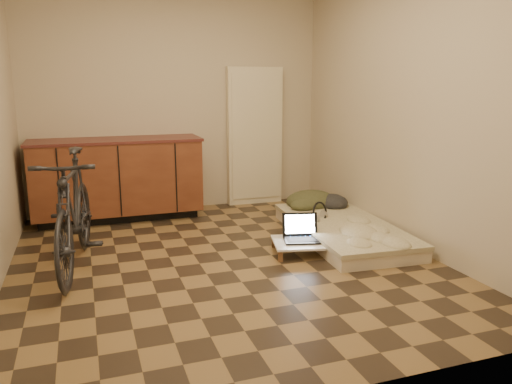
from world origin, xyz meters
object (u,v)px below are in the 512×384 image
object	(u,v)px
bicycle	(73,206)
laptop	(301,234)
futon	(343,230)
lap_desk	(311,242)

from	to	relation	value
bicycle	laptop	xyz separation A→B (m)	(1.93, -0.21, -0.38)
laptop	futon	bearing A→B (deg)	38.57
lap_desk	futon	bearing A→B (deg)	45.94
bicycle	laptop	distance (m)	1.98
bicycle	laptop	world-z (taller)	bicycle
futon	laptop	xyz separation A→B (m)	(-0.57, -0.25, 0.08)
bicycle	futon	xyz separation A→B (m)	(2.50, 0.04, -0.46)
bicycle	futon	size ratio (longest dim) A/B	0.90
lap_desk	laptop	world-z (taller)	laptop
lap_desk	laptop	size ratio (longest dim) A/B	1.99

